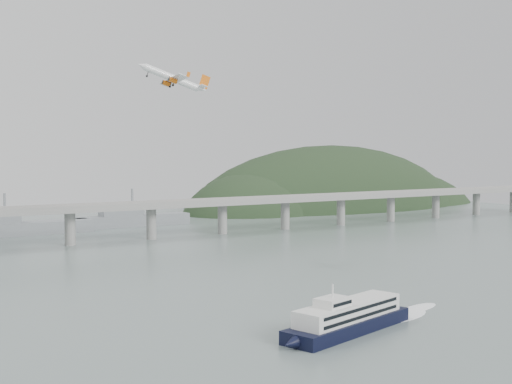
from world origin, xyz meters
TOP-DOWN VIEW (x-y plane):
  - ground at (0.00, 0.00)m, footprint 900.00×900.00m
  - bridge at (-1.15, 200.00)m, footprint 800.00×22.00m
  - headland at (285.18, 331.75)m, footprint 365.00×155.00m
  - ferry at (-23.88, -29.60)m, footprint 78.72×28.37m
  - airliner at (-14.91, 99.40)m, footprint 34.22×31.34m

SIDE VIEW (x-z plane):
  - headland at x=285.18m, z-range -97.34..58.66m
  - ground at x=0.00m, z-range 0.00..0.00m
  - ferry at x=-23.88m, z-range -3.45..11.63m
  - bridge at x=-1.15m, z-range 5.70..29.60m
  - airliner at x=-14.91m, z-range 78.31..92.09m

